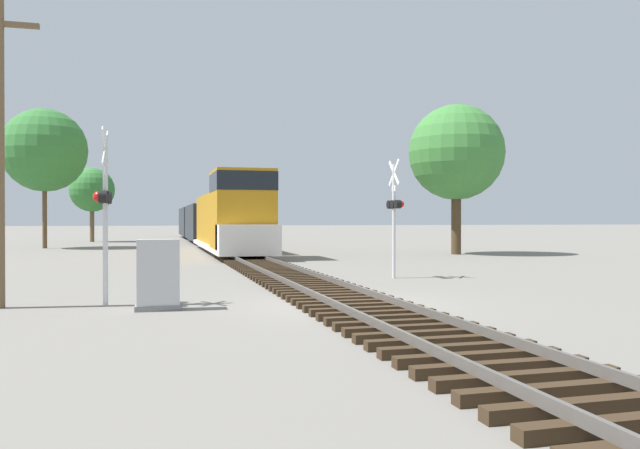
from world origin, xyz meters
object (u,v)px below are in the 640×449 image
Objects in this scene: tree_mid_background at (44,150)px; crossing_signal_far at (395,208)px; relay_cabinet at (158,275)px; tree_far_right at (456,153)px; crossing_signal_near at (104,203)px; freight_train at (209,222)px; tree_deep_background at (92,190)px.

crossing_signal_far is at bearing -60.44° from tree_mid_background.
relay_cabinet is 0.16× the size of tree_mid_background.
tree_far_right reaches higher than crossing_signal_far.
freight_train is at bearing 175.37° from crossing_signal_near.
crossing_signal_near is 0.48× the size of tree_far_right.
tree_far_right is 0.89× the size of tree_mid_background.
freight_train is at bearing 6.34° from crossing_signal_far.
freight_train is at bearing 125.15° from tree_far_right.
relay_cabinet is at bearing -132.45° from tree_far_right.
crossing_signal_near is at bearing 139.79° from relay_cabinet.
freight_train is 13.54m from tree_mid_background.
crossing_signal_near is 1.02× the size of crossing_signal_far.
relay_cabinet is 46.79m from tree_deep_background.
tree_mid_background is at bearing -162.96° from freight_train.
tree_mid_background is (-11.98, -3.67, 5.13)m from freight_train.
tree_far_right is at bearing -50.22° from tree_deep_background.
tree_deep_background is at bearing 129.78° from tree_far_right.
crossing_signal_near is 2.62× the size of relay_cabinet.
crossing_signal_far is at bearing -125.04° from tree_far_right.
relay_cabinet is 26.14m from tree_far_right.
relay_cabinet is at bearing -83.21° from tree_deep_background.
tree_far_right is (18.53, 17.85, 3.55)m from crossing_signal_near.
tree_far_right is at bearing 47.55° from relay_cabinet.
relay_cabinet is (-4.41, -37.20, -1.09)m from freight_train.
tree_mid_background is (-24.87, 14.63, 1.00)m from tree_far_right.
crossing_signal_far is 32.16m from tree_mid_background.
tree_far_right is at bearing -54.85° from freight_train.
freight_train is 22.76m from tree_far_right.
tree_far_right is (9.16, 13.07, 3.56)m from crossing_signal_far.
tree_mid_background is at bearing 102.74° from relay_cabinet.
tree_deep_background is (-4.27, 45.24, 2.32)m from crossing_signal_near.
relay_cabinet is at bearing 125.26° from crossing_signal_far.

